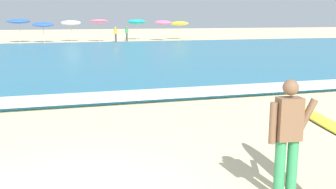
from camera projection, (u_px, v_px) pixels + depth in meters
sea at (57, 58)px, 24.25m from camera, size 120.00×28.00×0.14m
surf_foam at (62, 99)px, 11.62m from camera, size 120.00×1.67×0.01m
surfer_with_board at (304, 129)px, 5.41m from camera, size 1.08×2.62×1.73m
beach_umbrella_2 at (19, 21)px, 39.13m from camera, size 2.26×2.28×2.42m
beach_umbrella_3 at (43, 25)px, 39.40m from camera, size 2.12×2.15×2.12m
beach_umbrella_4 at (71, 23)px, 41.03m from camera, size 2.07×2.10×2.27m
beach_umbrella_5 at (99, 21)px, 40.68m from camera, size 1.97×1.99×2.39m
beach_umbrella_6 at (136, 22)px, 44.10m from camera, size 2.12×2.14×2.36m
beach_umbrella_7 at (163, 22)px, 42.72m from camera, size 1.87×1.90×2.28m
beach_umbrella_8 at (179, 23)px, 45.48m from camera, size 2.12×2.13×2.10m
beachgoer_near_row_left at (116, 34)px, 40.32m from camera, size 0.32×0.20×1.58m
beachgoer_near_row_mid at (127, 33)px, 41.96m from camera, size 0.32×0.20×1.58m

